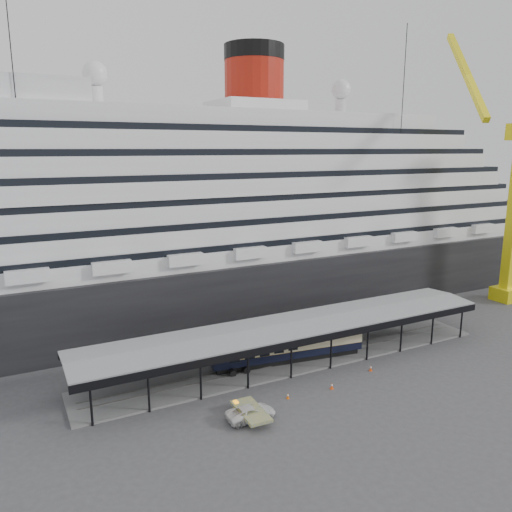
# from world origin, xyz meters

# --- Properties ---
(ground) EXTENTS (200.00, 200.00, 0.00)m
(ground) POSITION_xyz_m (0.00, 0.00, 0.00)
(ground) COLOR #3C3C3F
(ground) RESTS_ON ground
(cruise_ship) EXTENTS (130.00, 30.00, 43.90)m
(cruise_ship) POSITION_xyz_m (0.05, 32.00, 18.35)
(cruise_ship) COLOR black
(cruise_ship) RESTS_ON ground
(platform_canopy) EXTENTS (56.00, 9.18, 5.30)m
(platform_canopy) POSITION_xyz_m (0.00, 5.00, 2.36)
(platform_canopy) COLOR slate
(platform_canopy) RESTS_ON ground
(crane_yellow) EXTENTS (23.83, 18.78, 47.60)m
(crane_yellow) POSITION_xyz_m (47.06, 10.54, 19.96)
(crane_yellow) COLOR yellow
(crane_yellow) RESTS_ON ground
(port_truck) EXTENTS (5.21, 2.49, 1.43)m
(port_truck) POSITION_xyz_m (-11.40, -5.25, 0.72)
(port_truck) COLOR silver
(port_truck) RESTS_ON ground
(pullman_carriage) EXTENTS (20.53, 5.22, 19.99)m
(pullman_carriage) POSITION_xyz_m (-0.94, 5.00, 2.45)
(pullman_carriage) COLOR black
(pullman_carriage) RESTS_ON ground
(traffic_cone_left) EXTENTS (0.38, 0.38, 0.66)m
(traffic_cone_left) POSITION_xyz_m (-5.83, -3.28, 0.33)
(traffic_cone_left) COLOR orange
(traffic_cone_left) RESTS_ON ground
(traffic_cone_mid) EXTENTS (0.40, 0.40, 0.76)m
(traffic_cone_mid) POSITION_xyz_m (-0.17, -3.63, 0.38)
(traffic_cone_mid) COLOR #E5460C
(traffic_cone_mid) RESTS_ON ground
(traffic_cone_right) EXTENTS (0.48, 0.48, 0.75)m
(traffic_cone_right) POSITION_xyz_m (6.94, -1.94, 0.37)
(traffic_cone_right) COLOR #D5410B
(traffic_cone_right) RESTS_ON ground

